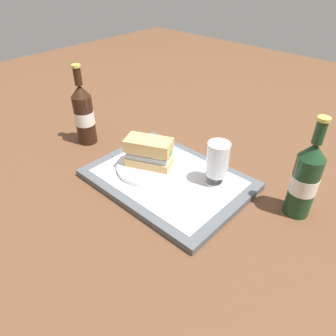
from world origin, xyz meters
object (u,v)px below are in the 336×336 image
at_px(sandwich, 150,152).
at_px(beer_bottle, 305,179).
at_px(plate, 149,166).
at_px(beer_glass, 217,162).
at_px(second_bottle, 84,114).

relative_size(sandwich, beer_bottle, 0.54).
height_order(plate, beer_bottle, beer_bottle).
bearing_deg(beer_glass, sandwich, -157.29).
distance_m(plate, second_bottle, 0.31).
relative_size(sandwich, second_bottle, 0.54).
relative_size(plate, beer_glass, 1.52).
bearing_deg(plate, beer_bottle, 19.71).
xyz_separation_m(beer_glass, second_bottle, (-0.48, -0.08, 0.01)).
xyz_separation_m(beer_bottle, second_bottle, (-0.68, -0.15, 0.00)).
bearing_deg(second_bottle, beer_bottle, 12.21).
distance_m(sandwich, second_bottle, 0.30).
distance_m(beer_bottle, second_bottle, 0.70).
bearing_deg(beer_bottle, beer_glass, -163.06).
height_order(sandwich, second_bottle, second_bottle).
bearing_deg(plate, second_bottle, -178.30).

